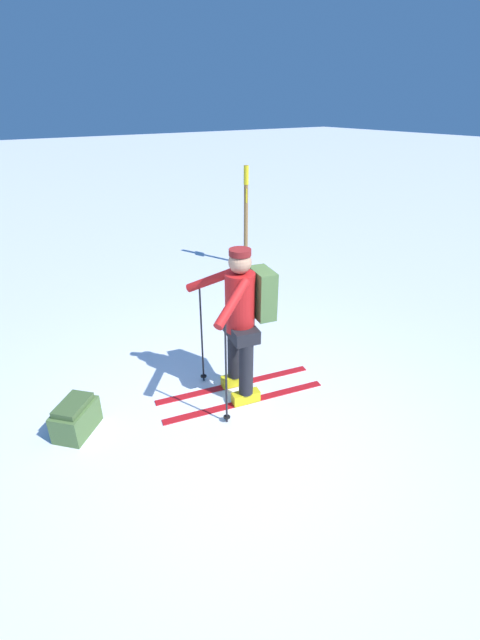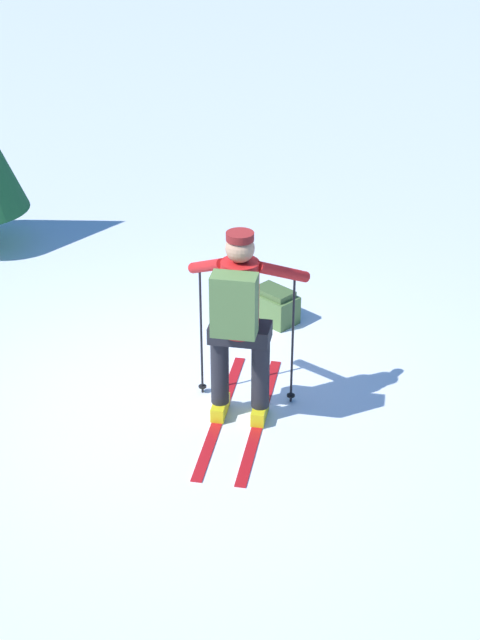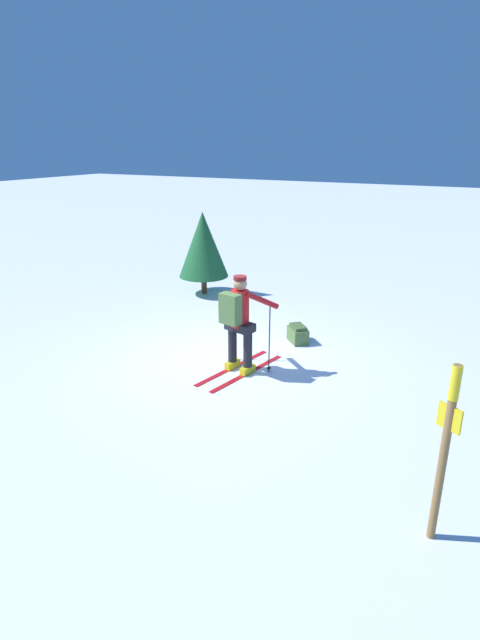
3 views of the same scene
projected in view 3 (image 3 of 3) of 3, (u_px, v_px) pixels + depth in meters
name	position (u px, v px, depth m)	size (l,w,h in m)	color
ground_plane	(226.00, 359.00, 9.00)	(80.00, 80.00, 0.00)	white
skier	(239.00, 319.00, 8.18)	(1.01, 1.88, 1.67)	red
dropped_backpack	(298.00, 334.00, 9.69)	(0.52, 0.53, 0.35)	#4C6B38
trail_marker	(446.00, 441.00, 4.58)	(0.22, 0.14, 1.87)	olive
pine_tree	(203.00, 245.00, 12.44)	(1.25, 1.25, 2.08)	#4C331E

